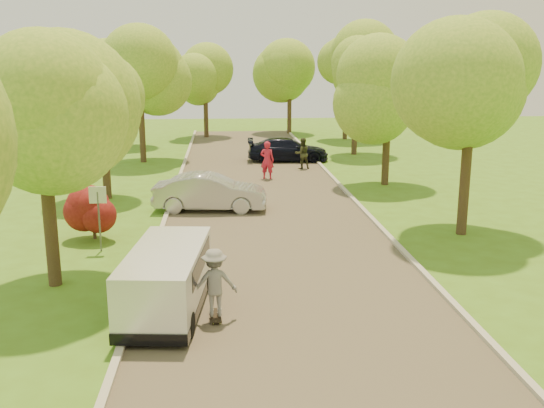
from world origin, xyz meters
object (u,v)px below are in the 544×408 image
object	(u,v)px
skateboarder	(215,283)
person_olive	(302,154)
street_sign	(98,205)
minivan	(167,279)
dark_sedan	(288,150)
longboard	(215,316)
person_striped	(267,160)
silver_sedan	(210,192)

from	to	relation	value
skateboarder	person_olive	xyz separation A→B (m)	(4.84, 20.49, -0.05)
street_sign	minivan	size ratio (longest dim) A/B	0.48
street_sign	dark_sedan	distance (m)	19.38
street_sign	skateboarder	xyz separation A→B (m)	(3.79, -5.71, -0.62)
longboard	skateboarder	size ratio (longest dim) A/B	0.52
person_striped	person_olive	bearing A→B (deg)	-109.23
longboard	person_olive	bearing A→B (deg)	-108.08
longboard	skateboarder	world-z (taller)	skateboarder
dark_sedan	longboard	distance (m)	23.70
dark_sedan	person_striped	distance (m)	5.91
longboard	street_sign	bearing A→B (deg)	-61.22
minivan	longboard	bearing A→B (deg)	-21.36
minivan	person_striped	size ratio (longest dim) A/B	2.25
dark_sedan	person_striped	xyz separation A→B (m)	(-1.71, -5.65, 0.28)
silver_sedan	person_olive	bearing A→B (deg)	-23.12
dark_sedan	person_olive	size ratio (longest dim) A/B	2.78
minivan	person_olive	bearing A→B (deg)	79.31
person_olive	silver_sedan	bearing A→B (deg)	49.95
dark_sedan	minivan	bearing A→B (deg)	168.88
street_sign	person_striped	bearing A→B (deg)	61.84
silver_sedan	dark_sedan	size ratio (longest dim) A/B	0.94
minivan	skateboarder	size ratio (longest dim) A/B	2.68
silver_sedan	skateboarder	size ratio (longest dim) A/B	2.79
minivan	dark_sedan	distance (m)	23.33
minivan	dark_sedan	world-z (taller)	minivan
minivan	person_olive	xyz separation A→B (m)	(6.02, 19.87, 0.04)
silver_sedan	person_striped	size ratio (longest dim) A/B	2.34
dark_sedan	person_olive	distance (m)	2.86
minivan	skateboarder	distance (m)	1.34
silver_sedan	longboard	world-z (taller)	silver_sedan
dark_sedan	skateboarder	bearing A→B (deg)	172.02
minivan	silver_sedan	bearing A→B (deg)	91.24
street_sign	minivan	distance (m)	5.76
street_sign	silver_sedan	bearing A→B (deg)	56.61
dark_sedan	person_striped	size ratio (longest dim) A/B	2.49
minivan	street_sign	bearing A→B (deg)	123.25
street_sign	dark_sedan	world-z (taller)	street_sign
street_sign	longboard	distance (m)	7.01
skateboarder	person_striped	xyz separation A→B (m)	(2.60, 17.64, 0.05)
street_sign	person_olive	world-z (taller)	street_sign
longboard	skateboarder	distance (m)	0.85
person_olive	street_sign	bearing A→B (deg)	48.11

